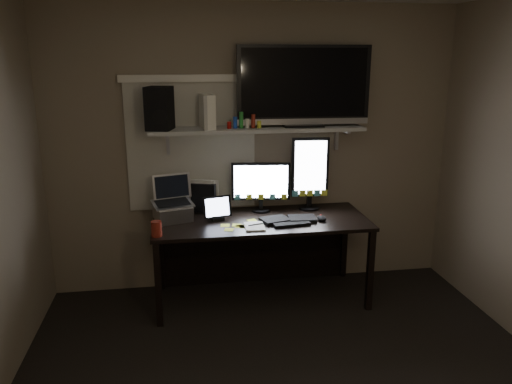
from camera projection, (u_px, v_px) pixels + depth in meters
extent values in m
plane|color=#7E715A|center=(254.00, 150.00, 4.42)|extent=(3.60, 0.00, 3.60)
cube|color=beige|center=(192.00, 147.00, 4.31)|extent=(1.10, 0.02, 1.10)
cube|color=black|center=(261.00, 221.00, 4.20)|extent=(1.80, 0.75, 0.03)
cube|color=black|center=(254.00, 246.00, 4.64)|extent=(1.80, 0.02, 0.70)
cube|color=black|center=(158.00, 285.00, 3.85)|extent=(0.05, 0.05, 0.70)
cube|color=black|center=(370.00, 271.00, 4.11)|extent=(0.05, 0.05, 0.70)
cube|color=black|center=(161.00, 252.00, 4.49)|extent=(0.05, 0.05, 0.70)
cube|color=black|center=(344.00, 242.00, 4.75)|extent=(0.05, 0.05, 0.70)
cube|color=#AEADA9|center=(257.00, 129.00, 4.20)|extent=(1.80, 0.35, 0.03)
cube|color=black|center=(261.00, 187.00, 4.36)|extent=(0.51, 0.12, 0.45)
cube|color=black|center=(310.00, 173.00, 4.40)|extent=(0.33, 0.08, 0.66)
cube|color=black|center=(289.00, 219.00, 4.15)|extent=(0.48, 0.23, 0.03)
ellipsoid|color=black|center=(322.00, 218.00, 4.16)|extent=(0.08, 0.11, 0.04)
cube|color=silver|center=(254.00, 226.00, 4.00)|extent=(0.16, 0.22, 0.01)
cube|color=black|center=(217.00, 208.00, 4.15)|extent=(0.26, 0.16, 0.21)
cube|color=black|center=(204.00, 196.00, 4.38)|extent=(0.24, 0.16, 0.27)
cube|color=#A1A1A6|center=(172.00, 199.00, 4.12)|extent=(0.39, 0.34, 0.37)
cylinder|color=maroon|center=(156.00, 229.00, 3.79)|extent=(0.09, 0.09, 0.12)
cube|color=black|center=(304.00, 86.00, 4.15)|extent=(1.12, 0.23, 0.67)
cube|color=silver|center=(207.00, 112.00, 4.08)|extent=(0.13, 0.24, 0.28)
cube|color=black|center=(159.00, 108.00, 4.00)|extent=(0.24, 0.27, 0.35)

